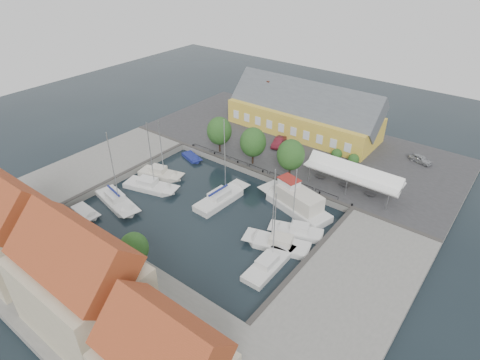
{
  "coord_description": "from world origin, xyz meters",
  "views": [
    {
      "loc": [
        31.27,
        -34.72,
        33.22
      ],
      "look_at": [
        0.0,
        6.0,
        1.5
      ],
      "focal_mm": 30.0,
      "sensor_mm": 36.0,
      "label": 1
    }
  ],
  "objects_px": {
    "center_sailboat": "(221,199)",
    "launch_nw": "(192,158)",
    "east_boat_a": "(297,233)",
    "west_boat_d": "(117,202)",
    "car_silver": "(421,159)",
    "west_boat_b": "(160,175)",
    "west_boat_c": "(150,187)",
    "east_boat_b": "(278,245)",
    "launch_sw": "(86,213)",
    "car_red": "(279,142)",
    "trawler": "(296,203)",
    "tent_canopy": "(353,174)",
    "east_boat_c": "(269,265)",
    "warehouse": "(301,113)"
  },
  "relations": [
    {
      "from": "car_silver",
      "to": "car_red",
      "type": "distance_m",
      "value": 23.59
    },
    {
      "from": "car_silver",
      "to": "west_boat_d",
      "type": "height_order",
      "value": "west_boat_d"
    },
    {
      "from": "car_silver",
      "to": "car_red",
      "type": "height_order",
      "value": "car_red"
    },
    {
      "from": "east_boat_b",
      "to": "launch_nw",
      "type": "distance_m",
      "value": 26.27
    },
    {
      "from": "east_boat_b",
      "to": "east_boat_c",
      "type": "distance_m",
      "value": 3.84
    },
    {
      "from": "east_boat_a",
      "to": "trawler",
      "type": "bearing_deg",
      "value": 122.94
    },
    {
      "from": "east_boat_b",
      "to": "west_boat_b",
      "type": "relative_size",
      "value": 1.12
    },
    {
      "from": "east_boat_b",
      "to": "west_boat_d",
      "type": "relative_size",
      "value": 0.95
    },
    {
      "from": "car_silver",
      "to": "tent_canopy",
      "type": "bearing_deg",
      "value": 175.66
    },
    {
      "from": "east_boat_b",
      "to": "west_boat_c",
      "type": "height_order",
      "value": "west_boat_c"
    },
    {
      "from": "car_red",
      "to": "west_boat_b",
      "type": "bearing_deg",
      "value": -131.49
    },
    {
      "from": "center_sailboat",
      "to": "west_boat_c",
      "type": "height_order",
      "value": "center_sailboat"
    },
    {
      "from": "trawler",
      "to": "launch_nw",
      "type": "relative_size",
      "value": 2.57
    },
    {
      "from": "car_red",
      "to": "east_boat_a",
      "type": "xyz_separation_m",
      "value": [
        14.66,
        -18.24,
        -1.45
      ]
    },
    {
      "from": "east_boat_b",
      "to": "launch_nw",
      "type": "relative_size",
      "value": 2.4
    },
    {
      "from": "car_silver",
      "to": "west_boat_b",
      "type": "relative_size",
      "value": 0.37
    },
    {
      "from": "east_boat_a",
      "to": "west_boat_d",
      "type": "distance_m",
      "value": 25.99
    },
    {
      "from": "west_boat_c",
      "to": "west_boat_b",
      "type": "bearing_deg",
      "value": 113.3
    },
    {
      "from": "west_boat_d",
      "to": "tent_canopy",
      "type": "bearing_deg",
      "value": 41.34
    },
    {
      "from": "west_boat_c",
      "to": "center_sailboat",
      "type": "bearing_deg",
      "value": 20.41
    },
    {
      "from": "west_boat_c",
      "to": "launch_nw",
      "type": "distance_m",
      "value": 10.95
    },
    {
      "from": "car_red",
      "to": "east_boat_c",
      "type": "distance_m",
      "value": 29.56
    },
    {
      "from": "tent_canopy",
      "to": "trawler",
      "type": "distance_m",
      "value": 9.54
    },
    {
      "from": "west_boat_c",
      "to": "east_boat_b",
      "type": "bearing_deg",
      "value": 1.78
    },
    {
      "from": "west_boat_b",
      "to": "west_boat_c",
      "type": "distance_m",
      "value": 3.8
    },
    {
      "from": "warehouse",
      "to": "tent_canopy",
      "type": "relative_size",
      "value": 2.04
    },
    {
      "from": "car_red",
      "to": "east_boat_b",
      "type": "distance_m",
      "value": 25.86
    },
    {
      "from": "launch_sw",
      "to": "launch_nw",
      "type": "xyz_separation_m",
      "value": [
        0.7,
        20.66,
        -0.0
      ]
    },
    {
      "from": "car_red",
      "to": "launch_sw",
      "type": "bearing_deg",
      "value": -121.88
    },
    {
      "from": "launch_sw",
      "to": "west_boat_c",
      "type": "bearing_deg",
      "value": 77.2
    },
    {
      "from": "center_sailboat",
      "to": "launch_nw",
      "type": "xyz_separation_m",
      "value": [
        -12.3,
        6.84,
        -0.27
      ]
    },
    {
      "from": "center_sailboat",
      "to": "east_boat_c",
      "type": "bearing_deg",
      "value": -28.26
    },
    {
      "from": "west_boat_b",
      "to": "center_sailboat",
      "type": "bearing_deg",
      "value": 2.41
    },
    {
      "from": "east_boat_b",
      "to": "west_boat_c",
      "type": "distance_m",
      "value": 22.71
    },
    {
      "from": "car_silver",
      "to": "trawler",
      "type": "bearing_deg",
      "value": 172.45
    },
    {
      "from": "car_silver",
      "to": "center_sailboat",
      "type": "height_order",
      "value": "center_sailboat"
    },
    {
      "from": "tent_canopy",
      "to": "launch_nw",
      "type": "bearing_deg",
      "value": -167.13
    },
    {
      "from": "west_boat_d",
      "to": "launch_sw",
      "type": "height_order",
      "value": "west_boat_d"
    },
    {
      "from": "car_silver",
      "to": "east_boat_c",
      "type": "height_order",
      "value": "east_boat_c"
    },
    {
      "from": "center_sailboat",
      "to": "east_boat_a",
      "type": "relative_size",
      "value": 1.28
    },
    {
      "from": "east_boat_c",
      "to": "car_red",
      "type": "bearing_deg",
      "value": 120.67
    },
    {
      "from": "warehouse",
      "to": "launch_sw",
      "type": "bearing_deg",
      "value": -104.5
    },
    {
      "from": "west_boat_d",
      "to": "launch_nw",
      "type": "distance_m",
      "value": 16.48
    },
    {
      "from": "center_sailboat",
      "to": "trawler",
      "type": "relative_size",
      "value": 1.06
    },
    {
      "from": "west_boat_b",
      "to": "west_boat_c",
      "type": "xyz_separation_m",
      "value": [
        1.5,
        -3.49,
        0.0
      ]
    },
    {
      "from": "launch_sw",
      "to": "car_silver",
      "type": "bearing_deg",
      "value": 51.56
    },
    {
      "from": "west_boat_d",
      "to": "center_sailboat",
      "type": "bearing_deg",
      "value": 39.98
    },
    {
      "from": "west_boat_b",
      "to": "launch_sw",
      "type": "distance_m",
      "value": 13.33
    },
    {
      "from": "warehouse",
      "to": "launch_nw",
      "type": "relative_size",
      "value": 5.96
    },
    {
      "from": "car_silver",
      "to": "launch_nw",
      "type": "relative_size",
      "value": 0.79
    }
  ]
}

